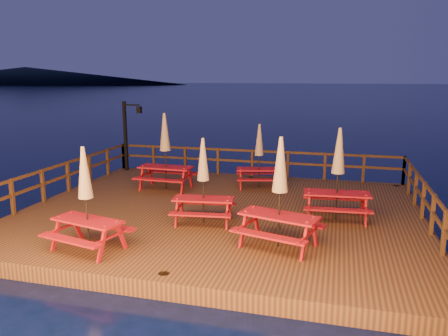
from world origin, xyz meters
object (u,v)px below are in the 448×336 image
Objects in this scene: lamp_post at (128,129)px; picnic_table_1 at (338,173)px; picnic_table_0 at (165,150)px; picnic_table_2 at (259,155)px.

lamp_post reaches higher than picnic_table_1.
lamp_post is at bearing 138.22° from picnic_table_0.
picnic_table_0 is at bearing 157.31° from picnic_table_1.
picnic_table_2 is (3.24, 1.10, -0.22)m from picnic_table_0.
picnic_table_0 is 6.38m from picnic_table_1.
picnic_table_0 is at bearing -43.22° from lamp_post.
lamp_post is at bearing 151.36° from picnic_table_2.
picnic_table_2 is at bearing 20.20° from picnic_table_0.
picnic_table_0 is at bearing -175.88° from picnic_table_2.
picnic_table_1 is 1.13× the size of picnic_table_2.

